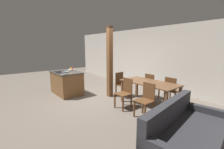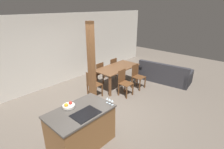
{
  "view_description": "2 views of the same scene",
  "coord_description": "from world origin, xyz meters",
  "px_view_note": "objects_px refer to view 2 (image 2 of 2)",
  "views": [
    {
      "loc": [
        4.34,
        -2.91,
        1.84
      ],
      "look_at": [
        0.6,
        0.2,
        0.95
      ],
      "focal_mm": 24.0,
      "sensor_mm": 36.0,
      "label": 1
    },
    {
      "loc": [
        -3.16,
        -3.22,
        2.98
      ],
      "look_at": [
        0.6,
        0.2,
        0.95
      ],
      "focal_mm": 28.0,
      "sensor_mm": 36.0,
      "label": 2
    }
  ],
  "objects_px": {
    "couch": "(165,75)",
    "wine_glass_middle": "(110,100)",
    "wine_glass_far": "(107,99)",
    "dining_chair_far_right": "(111,68)",
    "dining_chair_near_left": "(124,82)",
    "kitchen_island": "(81,128)",
    "fruit_bowl": "(69,106)",
    "dining_chair_far_left": "(98,73)",
    "timber_post": "(92,66)",
    "dining_table": "(117,70)",
    "dining_chair_near_right": "(137,76)",
    "wine_glass_near": "(112,101)",
    "dining_chair_head_end": "(93,84)"
  },
  "relations": [
    {
      "from": "wine_glass_near",
      "to": "wine_glass_far",
      "type": "distance_m",
      "value": 0.15
    },
    {
      "from": "wine_glass_near",
      "to": "fruit_bowl",
      "type": "bearing_deg",
      "value": 137.75
    },
    {
      "from": "wine_glass_far",
      "to": "dining_chair_far_right",
      "type": "xyz_separation_m",
      "value": [
        2.68,
        2.32,
        -0.52
      ]
    },
    {
      "from": "couch",
      "to": "timber_post",
      "type": "distance_m",
      "value": 3.51
    },
    {
      "from": "fruit_bowl",
      "to": "dining_chair_near_left",
      "type": "distance_m",
      "value": 2.68
    },
    {
      "from": "wine_glass_near",
      "to": "dining_chair_near_left",
      "type": "xyz_separation_m",
      "value": [
        1.89,
        1.14,
        -0.52
      ]
    },
    {
      "from": "dining_chair_head_end",
      "to": "timber_post",
      "type": "relative_size",
      "value": 0.35
    },
    {
      "from": "timber_post",
      "to": "dining_chair_near_left",
      "type": "bearing_deg",
      "value": -16.67
    },
    {
      "from": "wine_glass_middle",
      "to": "dining_chair_far_right",
      "type": "relative_size",
      "value": 0.15
    },
    {
      "from": "wine_glass_far",
      "to": "dining_chair_far_right",
      "type": "height_order",
      "value": "wine_glass_far"
    },
    {
      "from": "wine_glass_middle",
      "to": "timber_post",
      "type": "bearing_deg",
      "value": 62.74
    },
    {
      "from": "dining_chair_near_right",
      "to": "couch",
      "type": "distance_m",
      "value": 1.41
    },
    {
      "from": "fruit_bowl",
      "to": "dining_chair_far_right",
      "type": "distance_m",
      "value": 3.87
    },
    {
      "from": "dining_chair_far_right",
      "to": "dining_chair_near_right",
      "type": "bearing_deg",
      "value": 90.0
    },
    {
      "from": "dining_table",
      "to": "dining_chair_far_left",
      "type": "xyz_separation_m",
      "value": [
        -0.39,
        0.66,
        -0.19
      ]
    },
    {
      "from": "kitchen_island",
      "to": "dining_chair_near_right",
      "type": "distance_m",
      "value": 3.39
    },
    {
      "from": "wine_glass_middle",
      "to": "dining_chair_head_end",
      "type": "xyz_separation_m",
      "value": [
        1.03,
        1.73,
        -0.52
      ]
    },
    {
      "from": "kitchen_island",
      "to": "wine_glass_near",
      "type": "distance_m",
      "value": 0.91
    },
    {
      "from": "wine_glass_far",
      "to": "dining_chair_near_left",
      "type": "distance_m",
      "value": 2.19
    },
    {
      "from": "fruit_bowl",
      "to": "couch",
      "type": "bearing_deg",
      "value": 0.18
    },
    {
      "from": "wine_glass_near",
      "to": "kitchen_island",
      "type": "bearing_deg",
      "value": 149.54
    },
    {
      "from": "wine_glass_middle",
      "to": "dining_chair_near_right",
      "type": "xyz_separation_m",
      "value": [
        2.68,
        1.07,
        -0.52
      ]
    },
    {
      "from": "wine_glass_middle",
      "to": "couch",
      "type": "bearing_deg",
      "value": 8.31
    },
    {
      "from": "dining_chair_near_left",
      "to": "dining_chair_far_left",
      "type": "xyz_separation_m",
      "value": [
        0.0,
        1.33,
        0.0
      ]
    },
    {
      "from": "dining_chair_far_right",
      "to": "dining_chair_head_end",
      "type": "height_order",
      "value": "same"
    },
    {
      "from": "dining_chair_near_left",
      "to": "dining_table",
      "type": "bearing_deg",
      "value": 59.28
    },
    {
      "from": "dining_chair_near_left",
      "to": "kitchen_island",
      "type": "bearing_deg",
      "value": -162.77
    },
    {
      "from": "dining_table",
      "to": "dining_chair_far_left",
      "type": "height_order",
      "value": "dining_chair_far_left"
    },
    {
      "from": "dining_chair_head_end",
      "to": "dining_table",
      "type": "bearing_deg",
      "value": -90.0
    },
    {
      "from": "wine_glass_far",
      "to": "dining_chair_far_right",
      "type": "distance_m",
      "value": 3.58
    },
    {
      "from": "kitchen_island",
      "to": "couch",
      "type": "relative_size",
      "value": 0.65
    },
    {
      "from": "wine_glass_far",
      "to": "dining_chair_near_left",
      "type": "relative_size",
      "value": 0.15
    },
    {
      "from": "wine_glass_near",
      "to": "dining_chair_far_left",
      "type": "distance_m",
      "value": 3.15
    },
    {
      "from": "dining_chair_head_end",
      "to": "couch",
      "type": "xyz_separation_m",
      "value": [
        2.95,
        -1.15,
        -0.21
      ]
    },
    {
      "from": "kitchen_island",
      "to": "wine_glass_near",
      "type": "height_order",
      "value": "wine_glass_near"
    },
    {
      "from": "couch",
      "to": "wine_glass_middle",
      "type": "bearing_deg",
      "value": 91.02
    },
    {
      "from": "wine_glass_near",
      "to": "dining_chair_near_right",
      "type": "bearing_deg",
      "value": 23.16
    },
    {
      "from": "dining_table",
      "to": "couch",
      "type": "xyz_separation_m",
      "value": [
        1.7,
        -1.15,
        -0.4
      ]
    },
    {
      "from": "dining_table",
      "to": "dining_chair_near_left",
      "type": "relative_size",
      "value": 1.93
    },
    {
      "from": "kitchen_island",
      "to": "dining_table",
      "type": "height_order",
      "value": "kitchen_island"
    },
    {
      "from": "fruit_bowl",
      "to": "couch",
      "type": "relative_size",
      "value": 0.13
    },
    {
      "from": "dining_chair_head_end",
      "to": "timber_post",
      "type": "height_order",
      "value": "timber_post"
    },
    {
      "from": "kitchen_island",
      "to": "wine_glass_middle",
      "type": "distance_m",
      "value": 0.88
    },
    {
      "from": "dining_chair_near_left",
      "to": "timber_post",
      "type": "distance_m",
      "value": 1.45
    },
    {
      "from": "timber_post",
      "to": "dining_chair_near_right",
      "type": "bearing_deg",
      "value": -10.09
    },
    {
      "from": "kitchen_island",
      "to": "timber_post",
      "type": "height_order",
      "value": "timber_post"
    },
    {
      "from": "dining_chair_far_right",
      "to": "timber_post",
      "type": "height_order",
      "value": "timber_post"
    },
    {
      "from": "wine_glass_middle",
      "to": "dining_chair_far_left",
      "type": "relative_size",
      "value": 0.15
    },
    {
      "from": "wine_glass_far",
      "to": "timber_post",
      "type": "relative_size",
      "value": 0.05
    },
    {
      "from": "kitchen_island",
      "to": "dining_chair_far_left",
      "type": "height_order",
      "value": "dining_chair_far_left"
    }
  ]
}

